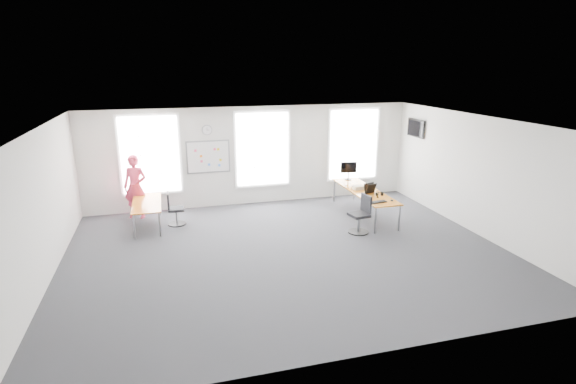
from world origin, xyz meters
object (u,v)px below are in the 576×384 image
object	(u,v)px
desk_right	(364,192)
chair_left	(174,211)
desk_left	(147,205)
chair_right	(361,216)
monitor	(349,169)
headphones	(379,194)
keyboard	(378,202)
person	(135,187)

from	to	relation	value
desk_right	chair_left	bearing A→B (deg)	173.20
desk_left	chair_right	distance (m)	5.66
monitor	headphones	bearing A→B (deg)	-79.49
chair_right	keyboard	bearing A→B (deg)	92.60
desk_right	monitor	bearing A→B (deg)	88.37
chair_right	chair_left	size ratio (longest dim) A/B	1.10
desk_left	monitor	xyz separation A→B (m)	(6.01, 0.57, 0.46)
desk_right	desk_left	xyz separation A→B (m)	(-5.98, 0.69, -0.07)
keyboard	desk_right	bearing A→B (deg)	74.43
desk_right	person	distance (m)	6.47
monitor	person	bearing A→B (deg)	-175.89
person	keyboard	distance (m)	6.70
chair_left	chair_right	bearing A→B (deg)	-111.42
desk_right	chair_left	size ratio (longest dim) A/B	3.32
chair_left	monitor	world-z (taller)	monitor
chair_left	keyboard	world-z (taller)	chair_left
desk_right	person	size ratio (longest dim) A/B	1.67
chair_left	keyboard	distance (m)	5.45
desk_left	headphones	world-z (taller)	headphones
desk_right	headphones	world-z (taller)	headphones
monitor	chair_right	bearing A→B (deg)	-99.04
chair_right	person	xyz separation A→B (m)	(-5.61, 2.78, 0.46)
desk_right	desk_left	distance (m)	6.02
desk_left	chair_left	xyz separation A→B (m)	(0.69, -0.06, -0.21)
keyboard	headphones	distance (m)	0.63
desk_right	keyboard	xyz separation A→B (m)	(-0.14, -1.14, 0.06)
person	keyboard	xyz separation A→B (m)	(6.14, -2.67, -0.16)
desk_right	monitor	world-z (taller)	monitor
chair_right	headphones	distance (m)	1.12
desk_left	headphones	xyz separation A→B (m)	(6.14, -1.29, 0.17)
headphones	monitor	size ratio (longest dim) A/B	0.34
chair_left	desk_left	bearing A→B (deg)	85.67
desk_right	headphones	distance (m)	0.62
desk_left	headphones	distance (m)	6.28
desk_right	keyboard	distance (m)	1.15
headphones	monitor	distance (m)	1.88
chair_right	desk_left	bearing A→B (deg)	-119.49
desk_left	chair_left	size ratio (longest dim) A/B	2.02
keyboard	chair_left	bearing A→B (deg)	152.55
desk_left	person	size ratio (longest dim) A/B	1.02
desk_right	monitor	size ratio (longest dim) A/B	5.34
chair_left	monitor	distance (m)	5.41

